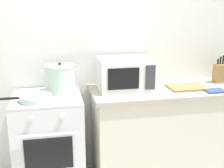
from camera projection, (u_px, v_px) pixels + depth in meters
name	position (u px, v px, depth m)	size (l,w,h in m)	color
back_wall	(111.00, 50.00, 2.98)	(4.40, 0.10, 2.50)	silver
lower_cabinet_right	(176.00, 134.00, 2.98)	(1.64, 0.56, 0.88)	beige
countertop_right	(179.00, 90.00, 2.86)	(1.70, 0.60, 0.04)	#ADA393
stove	(49.00, 144.00, 2.71)	(0.60, 0.64, 0.92)	silver
stock_pot	(60.00, 79.00, 2.69)	(0.35, 0.27, 0.28)	silver
frying_pan	(35.00, 98.00, 2.46)	(0.47, 0.27, 0.05)	silver
microwave	(125.00, 74.00, 2.77)	(0.50, 0.37, 0.30)	white
cutting_board	(187.00, 87.00, 2.85)	(0.36, 0.26, 0.02)	#997047
knife_block	(221.00, 73.00, 3.04)	(0.13, 0.10, 0.28)	#997047
oven_mitt	(215.00, 91.00, 2.74)	(0.18, 0.14, 0.02)	#33477A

